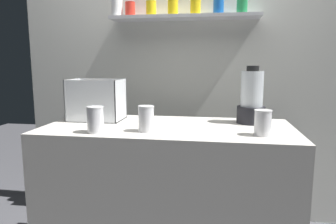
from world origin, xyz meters
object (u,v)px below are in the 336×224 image
blender_pitcher (251,100)px  juice_cup_mango_far_left (95,121)px  juice_cup_orange_middle (263,124)px  carrot_display_bin (97,107)px  juice_cup_beet_left (146,120)px

blender_pitcher → juice_cup_mango_far_left: blender_pitcher is taller
juice_cup_mango_far_left → juice_cup_orange_middle: 0.84m
juice_cup_orange_middle → carrot_display_bin: bearing=163.9°
blender_pitcher → juice_cup_orange_middle: 0.33m
juice_cup_orange_middle → blender_pitcher: bearing=94.5°
juice_cup_beet_left → juice_cup_orange_middle: 0.59m
juice_cup_mango_far_left → juice_cup_orange_middle: bearing=4.7°
juice_cup_mango_far_left → juice_cup_beet_left: 0.26m
juice_cup_beet_left → juice_cup_orange_middle: juice_cup_beet_left is taller
blender_pitcher → juice_cup_beet_left: (-0.56, -0.32, -0.08)m
blender_pitcher → juice_cup_mango_far_left: 0.90m
juice_cup_mango_far_left → carrot_display_bin: bearing=110.6°
blender_pitcher → juice_cup_beet_left: size_ratio=2.49×
carrot_display_bin → blender_pitcher: (0.94, 0.04, 0.06)m
juice_cup_beet_left → juice_cup_orange_middle: size_ratio=1.06×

